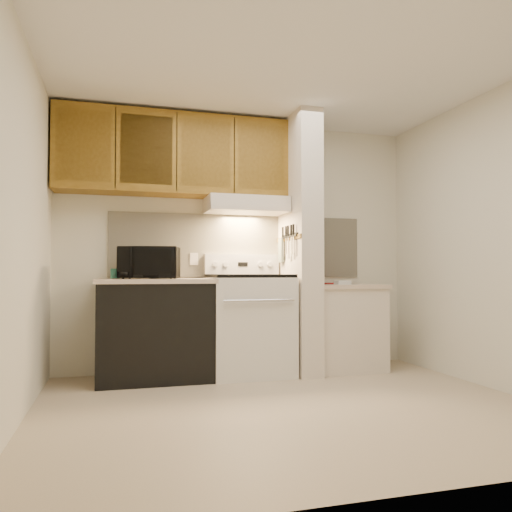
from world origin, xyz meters
name	(u,v)px	position (x,y,z in m)	size (l,w,h in m)	color
floor	(290,406)	(0.00, 0.00, 0.00)	(3.60, 3.60, 0.00)	#C1AD8E
ceiling	(289,65)	(0.00, 0.00, 2.50)	(3.60, 3.60, 0.00)	white
wall_back	(240,245)	(0.00, 1.50, 1.25)	(3.60, 0.02, 2.50)	silver
wall_left	(21,228)	(-1.80, 0.00, 1.25)	(0.02, 3.00, 2.50)	silver
wall_right	(495,238)	(1.80, 0.00, 1.25)	(0.02, 3.00, 2.50)	silver
backsplash	(241,246)	(0.00, 1.49, 1.24)	(2.60, 0.02, 0.63)	beige
range_body	(249,326)	(0.00, 1.16, 0.46)	(0.76, 0.65, 0.92)	silver
oven_window	(258,325)	(0.00, 0.84, 0.50)	(0.50, 0.01, 0.30)	black
oven_handle	(259,300)	(0.00, 0.80, 0.72)	(0.02, 0.02, 0.65)	silver
cooktop	(249,276)	(0.00, 1.16, 0.94)	(0.74, 0.64, 0.03)	black
range_backguard	(242,264)	(0.00, 1.44, 1.05)	(0.76, 0.08, 0.20)	silver
range_display	(243,264)	(0.00, 1.40, 1.05)	(0.10, 0.01, 0.04)	black
range_knob_left_outer	(215,264)	(-0.28, 1.40, 1.05)	(0.05, 0.05, 0.02)	silver
range_knob_left_inner	(225,264)	(-0.18, 1.40, 1.05)	(0.05, 0.05, 0.02)	silver
range_knob_right_inner	(260,264)	(0.18, 1.40, 1.05)	(0.05, 0.05, 0.02)	silver
range_knob_right_outer	(270,264)	(0.28, 1.40, 1.05)	(0.05, 0.05, 0.02)	silver
dishwasher_front	(155,331)	(-0.88, 1.17, 0.43)	(1.00, 0.63, 0.87)	black
left_countertop	(155,281)	(-0.88, 1.17, 0.89)	(1.04, 0.67, 0.04)	beige
spoon_rest	(162,278)	(-0.80, 1.36, 0.92)	(0.23, 0.07, 0.02)	black
teal_jar	(115,274)	(-1.23, 1.39, 0.96)	(0.08, 0.08, 0.09)	#267061
outlet	(194,259)	(-0.48, 1.48, 1.10)	(0.08, 0.01, 0.12)	beige
microwave	(150,263)	(-0.93, 1.15, 1.05)	(0.52, 0.35, 0.29)	black
partition_pillar	(299,244)	(0.51, 1.15, 1.25)	(0.22, 0.70, 2.50)	beige
pillar_trim	(288,238)	(0.39, 1.15, 1.30)	(0.01, 0.70, 0.04)	brown
knife_strip	(289,236)	(0.39, 1.10, 1.32)	(0.02, 0.42, 0.04)	black
knife_blade_a	(294,245)	(0.38, 0.95, 1.22)	(0.01, 0.04, 0.16)	silver
knife_handle_a	(293,229)	(0.38, 0.95, 1.37)	(0.02, 0.02, 0.10)	black
knife_blade_b	(291,247)	(0.38, 1.01, 1.21)	(0.01, 0.04, 0.18)	silver
knife_handle_b	(291,230)	(0.38, 1.02, 1.37)	(0.02, 0.02, 0.10)	black
knife_blade_c	(289,248)	(0.38, 1.09, 1.20)	(0.01, 0.04, 0.20)	silver
knife_handle_c	(288,231)	(0.38, 1.11, 1.37)	(0.02, 0.02, 0.10)	black
knife_blade_d	(286,247)	(0.38, 1.17, 1.22)	(0.01, 0.04, 0.16)	silver
knife_handle_d	(286,231)	(0.38, 1.17, 1.37)	(0.02, 0.02, 0.10)	black
knife_blade_e	(283,248)	(0.38, 1.26, 1.21)	(0.01, 0.04, 0.18)	silver
knife_handle_e	(283,232)	(0.38, 1.26, 1.37)	(0.02, 0.02, 0.10)	black
oven_mitt	(281,250)	(0.38, 1.32, 1.19)	(0.03, 0.10, 0.24)	gray
right_cab_base	(343,329)	(0.97, 1.15, 0.40)	(0.70, 0.60, 0.81)	beige
right_countertop	(343,286)	(0.97, 1.15, 0.83)	(0.74, 0.64, 0.04)	beige
red_folder	(332,283)	(0.90, 1.25, 0.85)	(0.21, 0.29, 0.01)	#AE1D1A
white_box	(342,282)	(0.92, 1.05, 0.87)	(0.14, 0.10, 0.04)	white
range_hood	(246,205)	(0.00, 1.28, 1.62)	(0.78, 0.44, 0.15)	beige
hood_lip	(251,207)	(0.00, 1.07, 1.58)	(0.78, 0.04, 0.06)	beige
upper_cabinets	(175,155)	(-0.69, 1.32, 2.08)	(2.18, 0.33, 0.77)	brown
cab_door_a	(83,145)	(-1.51, 1.17, 2.08)	(0.46, 0.01, 0.63)	brown
cab_gap_a	(116,147)	(-1.23, 1.16, 2.08)	(0.01, 0.01, 0.73)	black
cab_door_b	(147,150)	(-0.96, 1.17, 2.08)	(0.46, 0.01, 0.63)	brown
cab_gap_b	(177,151)	(-0.69, 1.16, 2.08)	(0.01, 0.01, 0.73)	black
cab_door_c	(206,153)	(-0.42, 1.17, 2.08)	(0.46, 0.01, 0.63)	brown
cab_gap_c	(234,155)	(-0.14, 1.16, 2.08)	(0.01, 0.01, 0.73)	black
cab_door_d	(262,157)	(0.13, 1.17, 2.08)	(0.46, 0.01, 0.63)	brown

